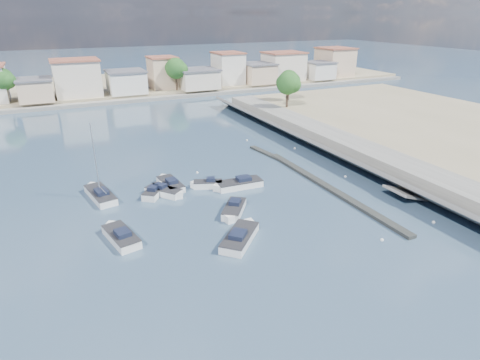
# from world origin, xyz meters

# --- Properties ---
(ground) EXTENTS (400.00, 400.00, 0.00)m
(ground) POSITION_xyz_m (0.00, 40.00, 0.00)
(ground) COLOR #2C4559
(ground) RESTS_ON ground
(seawall_walkway) EXTENTS (5.00, 90.00, 1.80)m
(seawall_walkway) POSITION_xyz_m (18.50, 13.00, 0.90)
(seawall_walkway) COLOR slate
(seawall_walkway) RESTS_ON ground
(breakwater) EXTENTS (2.00, 31.02, 0.35)m
(breakwater) POSITION_xyz_m (6.90, 12.69, 0.17)
(breakwater) COLOR black
(breakwater) RESTS_ON ground
(far_shore_land) EXTENTS (160.00, 40.00, 1.40)m
(far_shore_land) POSITION_xyz_m (0.00, 92.00, 0.70)
(far_shore_land) COLOR gray
(far_shore_land) RESTS_ON ground
(far_shore_quay) EXTENTS (160.00, 2.50, 0.80)m
(far_shore_quay) POSITION_xyz_m (0.00, 71.00, 0.40)
(far_shore_quay) COLOR slate
(far_shore_quay) RESTS_ON ground
(far_town) EXTENTS (113.01, 12.80, 8.35)m
(far_town) POSITION_xyz_m (10.71, 76.92, 4.93)
(far_town) COLOR beige
(far_town) RESTS_ON far_shore_land
(shore_trees) EXTENTS (74.56, 38.32, 7.92)m
(shore_trees) POSITION_xyz_m (8.34, 68.11, 6.22)
(shore_trees) COLOR #38281E
(shore_trees) RESTS_ON ground
(motorboat_a) EXTENTS (2.94, 5.64, 1.48)m
(motorboat_a) POSITION_xyz_m (-17.67, 8.72, 0.38)
(motorboat_a) COLOR white
(motorboat_a) RESTS_ON ground
(motorboat_b) EXTENTS (3.59, 4.01, 1.48)m
(motorboat_b) POSITION_xyz_m (-12.16, 17.22, 0.38)
(motorboat_b) COLOR white
(motorboat_b) RESTS_ON ground
(motorboat_c) EXTENTS (6.21, 2.40, 1.48)m
(motorboat_c) POSITION_xyz_m (-2.73, 14.95, 0.38)
(motorboat_c) COLOR white
(motorboat_c) RESTS_ON ground
(motorboat_d) EXTENTS (4.08, 4.59, 1.48)m
(motorboat_d) POSITION_xyz_m (-5.96, 8.91, 0.38)
(motorboat_d) COLOR white
(motorboat_d) RESTS_ON ground
(motorboat_e) EXTENTS (2.35, 5.36, 1.48)m
(motorboat_e) POSITION_xyz_m (-10.03, 18.64, 0.38)
(motorboat_e) COLOR white
(motorboat_e) RESTS_ON ground
(motorboat_f) EXTENTS (3.84, 2.57, 1.48)m
(motorboat_f) POSITION_xyz_m (-6.08, 16.55, 0.38)
(motorboat_f) COLOR white
(motorboat_f) RESTS_ON ground
(motorboat_g) EXTENTS (3.95, 4.38, 1.48)m
(motorboat_g) POSITION_xyz_m (-11.18, 16.53, 0.38)
(motorboat_g) COLOR white
(motorboat_g) RESTS_ON ground
(motorboat_h) EXTENTS (5.30, 5.36, 1.48)m
(motorboat_h) POSITION_xyz_m (-7.55, 3.81, 0.38)
(motorboat_h) COLOR white
(motorboat_h) RESTS_ON ground
(sailboat) EXTENTS (3.05, 6.66, 9.00)m
(sailboat) POSITION_xyz_m (-18.13, 19.14, 0.41)
(sailboat) COLOR white
(sailboat) RESTS_ON ground
(mooring_buoys) EXTENTS (17.51, 33.85, 0.33)m
(mooring_buoys) POSITION_xyz_m (6.67, 14.40, 0.05)
(mooring_buoys) COLOR white
(mooring_buoys) RESTS_ON ground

